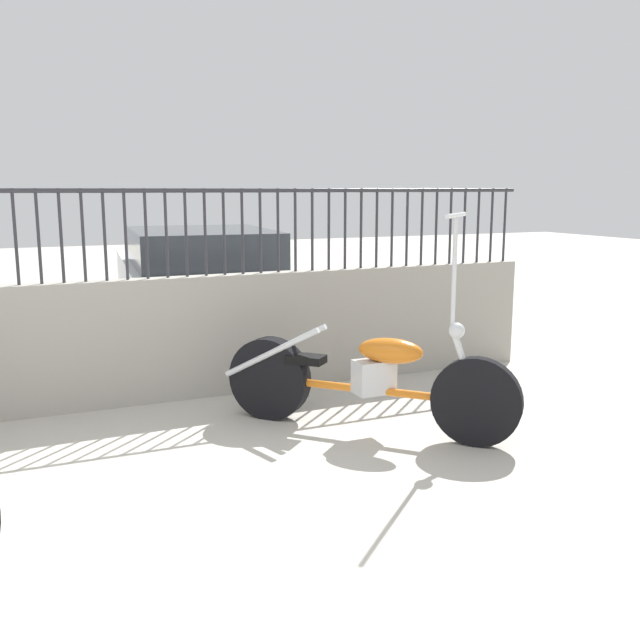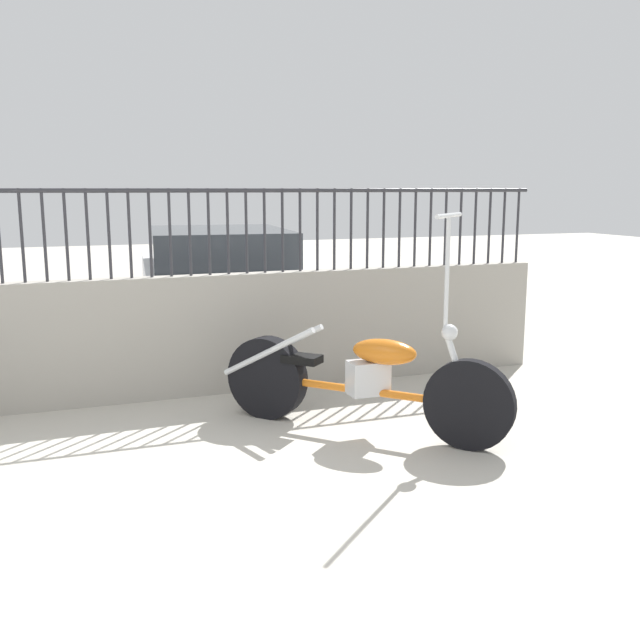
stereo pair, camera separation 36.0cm
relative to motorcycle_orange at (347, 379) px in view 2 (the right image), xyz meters
The scene contains 5 objects.
ground_plane 2.62m from the motorcycle_orange, 143.04° to the right, with size 40.00×40.00×0.00m, color #B7B2A5.
low_wall 2.44m from the motorcycle_orange, 148.09° to the left, with size 8.93×0.18×1.02m.
fence_railing 2.68m from the motorcycle_orange, 148.09° to the left, with size 8.93×0.04×0.71m.
motorcycle_orange is the anchor object (origin of this frame).
car_white 3.95m from the motorcycle_orange, 91.28° to the left, with size 2.16×4.54×1.26m.
Camera 2 is at (0.18, -3.04, 1.73)m, focal length 40.00 mm.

